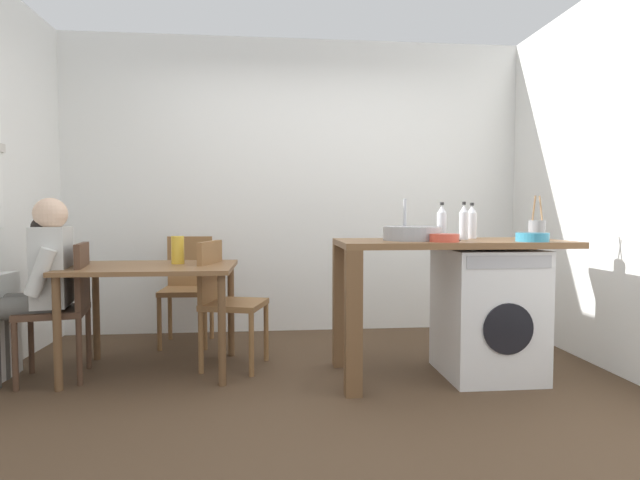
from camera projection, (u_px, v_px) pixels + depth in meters
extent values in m
plane|color=#4C3826|center=(311.00, 398.00, 2.91)|extent=(5.46, 5.46, 0.00)
cube|color=white|center=(297.00, 187.00, 4.58)|extent=(4.60, 0.10, 2.70)
cube|color=brown|center=(153.00, 268.00, 3.36)|extent=(1.10, 0.76, 0.03)
cylinder|color=brown|center=(57.00, 334.00, 3.00)|extent=(0.05, 0.05, 0.71)
cylinder|color=brown|center=(222.00, 330.00, 3.10)|extent=(0.05, 0.05, 0.71)
cylinder|color=brown|center=(96.00, 313.00, 3.66)|extent=(0.05, 0.05, 0.71)
cylinder|color=brown|center=(231.00, 310.00, 3.75)|extent=(0.05, 0.05, 0.71)
cube|color=#4C3323|center=(53.00, 312.00, 3.22)|extent=(0.47, 0.47, 0.04)
cube|color=#4C3323|center=(82.00, 277.00, 3.26)|extent=(0.11, 0.38, 0.45)
cylinder|color=#4C3323|center=(15.00, 355.00, 3.00)|extent=(0.04, 0.04, 0.45)
cylinder|color=#4C3323|center=(31.00, 341.00, 3.35)|extent=(0.04, 0.04, 0.45)
cylinder|color=#4C3323|center=(79.00, 350.00, 3.11)|extent=(0.04, 0.04, 0.45)
cylinder|color=#4C3323|center=(88.00, 337.00, 3.45)|extent=(0.04, 0.04, 0.45)
cube|color=olive|center=(235.00, 304.00, 3.47)|extent=(0.49, 0.49, 0.04)
cube|color=olive|center=(210.00, 273.00, 3.49)|extent=(0.13, 0.38, 0.45)
cylinder|color=olive|center=(266.00, 331.00, 3.63)|extent=(0.04, 0.04, 0.45)
cylinder|color=olive|center=(251.00, 343.00, 3.28)|extent=(0.04, 0.04, 0.45)
cylinder|color=olive|center=(220.00, 329.00, 3.69)|extent=(0.04, 0.04, 0.45)
cylinder|color=olive|center=(201.00, 341.00, 3.34)|extent=(0.04, 0.04, 0.45)
cube|color=olive|center=(186.00, 291.00, 4.08)|extent=(0.41, 0.41, 0.04)
cube|color=olive|center=(190.00, 262.00, 4.25)|extent=(0.38, 0.04, 0.45)
cylinder|color=olive|center=(205.00, 322.00, 3.92)|extent=(0.04, 0.04, 0.45)
cylinder|color=olive|center=(159.00, 323.00, 3.90)|extent=(0.04, 0.04, 0.45)
cylinder|color=olive|center=(212.00, 313.00, 4.28)|extent=(0.04, 0.04, 0.45)
cylinder|color=olive|center=(170.00, 314.00, 4.26)|extent=(0.04, 0.04, 0.45)
cylinder|color=#595651|center=(0.00, 346.00, 3.21)|extent=(0.11, 0.11, 0.45)
cylinder|color=#595651|center=(18.00, 308.00, 3.07)|extent=(0.42, 0.22, 0.14)
cylinder|color=#595651|center=(26.00, 303.00, 3.25)|extent=(0.42, 0.22, 0.14)
cube|color=silver|center=(52.00, 266.00, 3.20)|extent=(0.26, 0.37, 0.52)
cylinder|color=silver|center=(40.00, 272.00, 2.99)|extent=(0.20, 0.13, 0.31)
cylinder|color=silver|center=(56.00, 265.00, 3.40)|extent=(0.20, 0.13, 0.31)
sphere|color=beige|center=(50.00, 214.00, 3.18)|extent=(0.21, 0.21, 0.21)
sphere|color=black|center=(41.00, 227.00, 3.17)|extent=(0.12, 0.12, 0.12)
cube|color=brown|center=(450.00, 243.00, 3.25)|extent=(1.50, 0.68, 0.04)
cube|color=brown|center=(353.00, 323.00, 2.92)|extent=(0.10, 0.10, 0.88)
cube|color=brown|center=(340.00, 305.00, 3.50)|extent=(0.10, 0.10, 0.88)
cube|color=white|center=(487.00, 312.00, 3.30)|extent=(0.60, 0.60, 0.86)
cylinder|color=black|center=(508.00, 329.00, 3.00)|extent=(0.32, 0.02, 0.32)
cube|color=#B2B2B7|center=(509.00, 262.00, 2.98)|extent=(0.54, 0.01, 0.08)
cylinder|color=#9EA0A5|center=(412.00, 233.00, 3.22)|extent=(0.38, 0.38, 0.09)
cylinder|color=#B2B2B7|center=(405.00, 219.00, 3.39)|extent=(0.02, 0.02, 0.28)
cylinder|color=silver|center=(442.00, 226.00, 3.40)|extent=(0.07, 0.07, 0.18)
cone|color=silver|center=(442.00, 209.00, 3.40)|extent=(0.06, 0.06, 0.05)
cylinder|color=#262626|center=(442.00, 204.00, 3.40)|extent=(0.03, 0.03, 0.02)
cylinder|color=silver|center=(464.00, 226.00, 3.33)|extent=(0.06, 0.06, 0.19)
cone|color=silver|center=(464.00, 208.00, 3.32)|extent=(0.05, 0.05, 0.05)
cylinder|color=#262626|center=(464.00, 203.00, 3.32)|extent=(0.02, 0.02, 0.02)
cylinder|color=silver|center=(472.00, 226.00, 3.47)|extent=(0.07, 0.07, 0.18)
cone|color=silver|center=(472.00, 209.00, 3.47)|extent=(0.06, 0.06, 0.05)
cylinder|color=#262626|center=(472.00, 204.00, 3.47)|extent=(0.03, 0.03, 0.02)
cylinder|color=#D84C38|center=(444.00, 238.00, 3.04)|extent=(0.18, 0.18, 0.05)
cylinder|color=maroon|center=(444.00, 236.00, 3.04)|extent=(0.15, 0.15, 0.02)
cylinder|color=gray|center=(537.00, 230.00, 3.35)|extent=(0.11, 0.11, 0.13)
cylinder|color=#99724C|center=(534.00, 209.00, 3.35)|extent=(0.01, 0.04, 0.18)
cylinder|color=#99724C|center=(541.00, 209.00, 3.34)|extent=(0.01, 0.05, 0.18)
cylinder|color=teal|center=(532.00, 237.00, 3.07)|extent=(0.20, 0.20, 0.05)
cylinder|color=#1E546B|center=(532.00, 235.00, 3.07)|extent=(0.16, 0.16, 0.03)
cylinder|color=gold|center=(178.00, 250.00, 3.47)|extent=(0.09, 0.09, 0.20)
cube|color=#B2B2B7|center=(448.00, 240.00, 3.14)|extent=(0.15, 0.06, 0.01)
cube|color=#262628|center=(448.00, 240.00, 3.14)|extent=(0.15, 0.06, 0.01)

